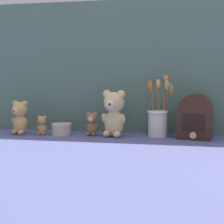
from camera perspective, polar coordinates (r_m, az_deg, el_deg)
ground_plane at (r=1.73m, az=-0.12°, el=-4.20°), size 4.00×4.00×0.00m
backdrop_wall at (r=1.87m, az=0.86°, el=7.46°), size 1.49×0.02×0.71m
teddy_bear_large at (r=1.73m, az=0.29°, el=-0.08°), size 0.13×0.12×0.24m
teddy_bear_medium at (r=1.87m, az=-15.06°, el=-0.75°), size 0.10×0.09×0.18m
teddy_bear_small at (r=1.77m, az=-3.40°, el=-1.88°), size 0.07×0.06×0.12m
teddy_bear_tiny at (r=1.83m, az=-11.55°, el=-2.10°), size 0.06×0.05×0.10m
flower_vase at (r=1.75m, az=7.69°, el=-1.10°), size 0.15×0.13×0.31m
vintage_radio at (r=1.72m, az=13.64°, el=-0.82°), size 0.18×0.13×0.22m
decorative_tin_tall at (r=1.81m, az=-8.38°, el=-2.84°), size 0.10×0.10×0.06m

